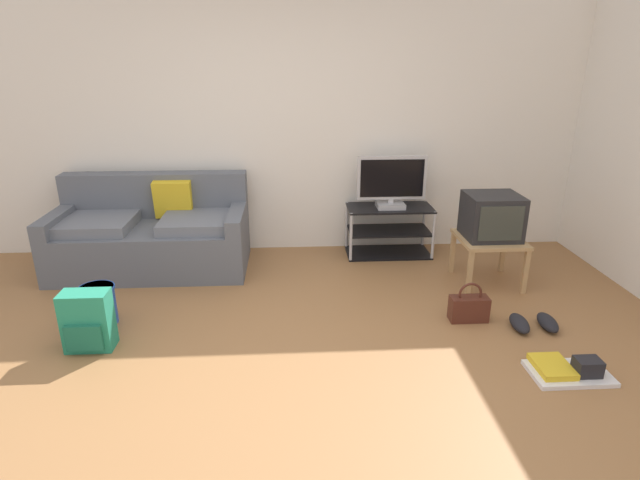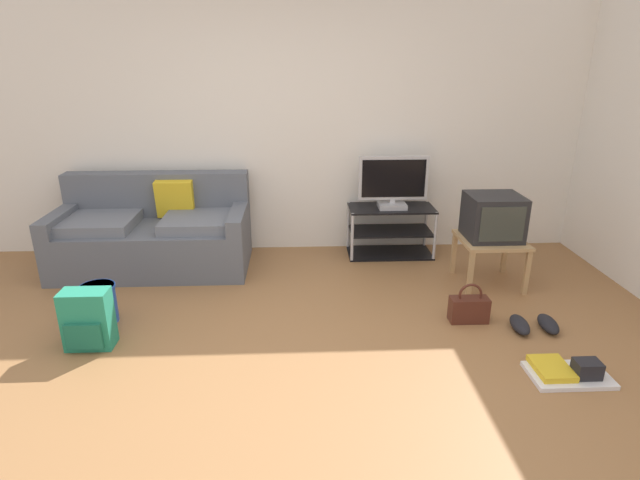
# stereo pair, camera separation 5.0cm
# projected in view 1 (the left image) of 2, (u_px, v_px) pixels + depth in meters

# --- Properties ---
(ground_plane) EXTENTS (9.00, 9.80, 0.02)m
(ground_plane) POSITION_uv_depth(u_px,v_px,m) (287.00, 380.00, 3.29)
(ground_plane) COLOR olive
(wall_back) EXTENTS (9.00, 0.10, 2.70)m
(wall_back) POSITION_uv_depth(u_px,v_px,m) (285.00, 119.00, 5.12)
(wall_back) COLOR silver
(wall_back) RESTS_ON ground_plane
(couch) EXTENTS (1.79, 0.88, 0.87)m
(couch) POSITION_uv_depth(u_px,v_px,m) (153.00, 235.00, 4.92)
(couch) COLOR #565B66
(couch) RESTS_ON ground_plane
(tv_stand) EXTENTS (0.86, 0.43, 0.51)m
(tv_stand) POSITION_uv_depth(u_px,v_px,m) (389.00, 231.00, 5.27)
(tv_stand) COLOR black
(tv_stand) RESTS_ON ground_plane
(flat_tv) EXTENTS (0.69, 0.22, 0.52)m
(flat_tv) POSITION_uv_depth(u_px,v_px,m) (391.00, 183.00, 5.08)
(flat_tv) COLOR #B2B2B7
(flat_tv) RESTS_ON tv_stand
(side_table) EXTENTS (0.55, 0.55, 0.43)m
(side_table) POSITION_uv_depth(u_px,v_px,m) (489.00, 244.00, 4.56)
(side_table) COLOR tan
(side_table) RESTS_ON ground_plane
(crt_tv) EXTENTS (0.46, 0.43, 0.39)m
(crt_tv) POSITION_uv_depth(u_px,v_px,m) (492.00, 216.00, 4.49)
(crt_tv) COLOR #232326
(crt_tv) RESTS_ON side_table
(backpack) EXTENTS (0.33, 0.25, 0.43)m
(backpack) POSITION_uv_depth(u_px,v_px,m) (88.00, 321.00, 3.56)
(backpack) COLOR #238466
(backpack) RESTS_ON ground_plane
(handbag) EXTENTS (0.29, 0.13, 0.32)m
(handbag) POSITION_uv_depth(u_px,v_px,m) (469.00, 307.00, 3.98)
(handbag) COLOR #4C2319
(handbag) RESTS_ON ground_plane
(cleaning_bucket) EXTENTS (0.27, 0.27, 0.31)m
(cleaning_bucket) POSITION_uv_depth(u_px,v_px,m) (99.00, 304.00, 3.91)
(cleaning_bucket) COLOR blue
(cleaning_bucket) RESTS_ON ground_plane
(sneakers_pair) EXTENTS (0.37, 0.29, 0.09)m
(sneakers_pair) POSITION_uv_depth(u_px,v_px,m) (534.00, 323.00, 3.88)
(sneakers_pair) COLOR black
(sneakers_pair) RESTS_ON ground_plane
(floor_tray) EXTENTS (0.50, 0.32, 0.14)m
(floor_tray) POSITION_uv_depth(u_px,v_px,m) (569.00, 370.00, 3.31)
(floor_tray) COLOR silver
(floor_tray) RESTS_ON ground_plane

